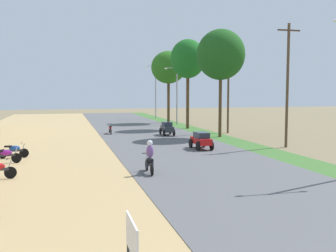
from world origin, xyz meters
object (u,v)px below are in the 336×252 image
median_tree_nearest (221,55)px  median_tree_second (188,59)px  parked_motorbike_fifth (14,150)px  motorbike_foreground_rider (149,158)px  utility_pole_near (228,83)px  parked_motorbike_fourth (5,155)px  streetlamp_mid (177,91)px  car_sedan_red (201,140)px  streetlamp_far (156,88)px  utility_pole_far (287,83)px  median_tree_third (168,68)px  motorbike_ahead_second (110,129)px  street_signboard (132,242)px  car_hatchback_charcoal (167,128)px

median_tree_nearest → median_tree_second: median_tree_second is taller
parked_motorbike_fifth → motorbike_foreground_rider: (7.05, -6.60, 0.30)m
utility_pole_near → motorbike_foreground_rider: size_ratio=5.28×
parked_motorbike_fourth → streetlamp_mid: 28.73m
utility_pole_near → car_sedan_red: 12.63m
parked_motorbike_fourth → utility_pole_near: (18.88, 12.45, 4.39)m
median_tree_nearest → streetlamp_far: (-0.01, 25.78, -2.63)m
median_tree_second → streetlamp_mid: size_ratio=1.37×
utility_pole_far → car_sedan_red: (-6.53, 0.27, -3.95)m
parked_motorbike_fifth → streetlamp_far: (16.43, 33.11, 4.14)m
median_tree_second → utility_pole_far: median_tree_second is taller
median_tree_third → motorbike_ahead_second: size_ratio=5.16×
utility_pole_far → streetlamp_far: bearing=94.1°
parked_motorbike_fourth → utility_pole_far: (19.05, 2.10, 4.14)m
parked_motorbike_fifth → street_signboard: 18.29m
streetlamp_mid → motorbike_ahead_second: 13.43m
utility_pole_far → motorbike_ahead_second: 17.16m
median_tree_nearest → motorbike_foreground_rider: size_ratio=5.29×
streetlamp_mid → utility_pole_near: utility_pole_near is taller
utility_pole_far → motorbike_ahead_second: (-11.61, 11.95, -4.12)m
parked_motorbike_fourth → car_sedan_red: car_sedan_red is taller
median_tree_second → motorbike_ahead_second: (-8.86, -3.47, -7.03)m
street_signboard → streetlamp_mid: (12.10, 39.09, 3.07)m
median_tree_nearest → median_tree_third: 16.86m
car_sedan_red → motorbike_foreground_rider: size_ratio=1.26×
street_signboard → motorbike_ahead_second: bearing=84.5°
car_sedan_red → street_signboard: bearing=-113.4°
streetlamp_mid → utility_pole_near: 10.92m
streetlamp_far → utility_pole_near: 22.56m
street_signboard → median_tree_third: 43.98m
parked_motorbike_fourth → parked_motorbike_fifth: size_ratio=1.00×
motorbike_ahead_second → median_tree_nearest: bearing=-28.1°
utility_pole_near → median_tree_third: bearing=100.6°
utility_pole_far → car_hatchback_charcoal: (-6.65, 9.39, -3.95)m
utility_pole_far → street_signboard: bearing=-128.7°
parked_motorbike_fourth → street_signboard: street_signboard is taller
median_tree_nearest → streetlamp_far: 25.92m
streetlamp_mid → motorbike_foreground_rider: 29.65m
streetlamp_mid → utility_pole_far: bearing=-83.6°
streetlamp_mid → utility_pole_far: size_ratio=0.79×
parked_motorbike_fourth → car_sedan_red: (12.52, 2.38, 0.19)m
car_sedan_red → motorbike_foreground_rider: motorbike_foreground_rider is taller
median_tree_nearest → streetlamp_mid: median_tree_nearest is taller
median_tree_second → streetlamp_far: 17.62m
median_tree_third → streetlamp_mid: 4.17m
median_tree_second → motorbike_foreground_rider: median_tree_second is taller
streetlamp_far → motorbike_ahead_second: 23.17m
parked_motorbike_fourth → median_tree_third: (16.35, 25.97, 6.66)m
car_sedan_red → parked_motorbike_fifth: bearing=-177.3°
median_tree_third → utility_pole_near: bearing=-79.4°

